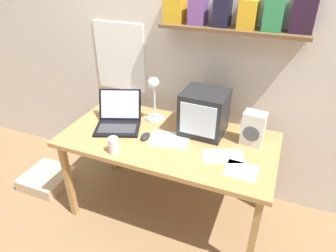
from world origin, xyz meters
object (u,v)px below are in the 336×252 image
object	(u,v)px
corner_desk	(168,145)
crt_monitor	(204,112)
loose_paper_near_laptop	(223,156)
open_notebook	(169,140)
space_heater	(253,129)
printed_handout	(118,109)
floor_cushion	(47,178)
juice_glass	(114,146)
desk_lamp	(154,95)
laptop	(119,118)
computer_mouse	(145,136)
loose_paper_near_monitor	(241,171)

from	to	relation	value
corner_desk	crt_monitor	bearing A→B (deg)	40.13
loose_paper_near_laptop	open_notebook	xyz separation A→B (m)	(-0.41, 0.05, -0.00)
crt_monitor	space_heater	distance (m)	0.37
open_notebook	printed_handout	xyz separation A→B (m)	(-0.59, 0.27, 0.00)
crt_monitor	floor_cushion	bearing A→B (deg)	-166.68
loose_paper_near_laptop	floor_cushion	xyz separation A→B (m)	(-1.63, -0.04, -0.69)
juice_glass	open_notebook	world-z (taller)	juice_glass
crt_monitor	desk_lamp	xyz separation A→B (m)	(-0.40, 0.01, 0.07)
laptop	space_heater	xyz separation A→B (m)	(1.00, 0.12, 0.06)
corner_desk	laptop	size ratio (longest dim) A/B	3.55
laptop	space_heater	distance (m)	1.01
crt_monitor	loose_paper_near_laptop	world-z (taller)	crt_monitor
corner_desk	floor_cushion	size ratio (longest dim) A/B	3.89
corner_desk	crt_monitor	size ratio (longest dim) A/B	4.74
laptop	computer_mouse	distance (m)	0.30
space_heater	loose_paper_near_laptop	size ratio (longest dim) A/B	0.78
crt_monitor	space_heater	size ratio (longest dim) A/B	1.34
crt_monitor	space_heater	xyz separation A→B (m)	(0.36, -0.02, -0.04)
laptop	loose_paper_near_laptop	distance (m)	0.87
corner_desk	juice_glass	bearing A→B (deg)	-131.36
corner_desk	computer_mouse	xyz separation A→B (m)	(-0.15, -0.07, 0.08)
corner_desk	floor_cushion	distance (m)	1.36
corner_desk	desk_lamp	size ratio (longest dim) A/B	4.07
open_notebook	space_heater	bearing A→B (deg)	17.68
printed_handout	floor_cushion	world-z (taller)	printed_handout
space_heater	open_notebook	size ratio (longest dim) A/B	0.77
crt_monitor	laptop	xyz separation A→B (m)	(-0.64, -0.15, -0.10)
loose_paper_near_laptop	laptop	bearing A→B (deg)	173.07
juice_glass	loose_paper_near_monitor	distance (m)	0.85
loose_paper_near_monitor	crt_monitor	bearing A→B (deg)	134.79
desk_lamp	space_heater	xyz separation A→B (m)	(0.77, -0.03, -0.11)
corner_desk	printed_handout	world-z (taller)	printed_handout
space_heater	loose_paper_near_laptop	bearing A→B (deg)	-117.13
laptop	juice_glass	distance (m)	0.38
laptop	floor_cushion	distance (m)	1.08
loose_paper_near_monitor	floor_cushion	distance (m)	1.90
floor_cushion	computer_mouse	bearing A→B (deg)	2.57
crt_monitor	open_notebook	bearing A→B (deg)	-132.13
crt_monitor	juice_glass	distance (m)	0.69
laptop	open_notebook	size ratio (longest dim) A/B	1.38
desk_lamp	printed_handout	xyz separation A→B (m)	(-0.37, 0.06, -0.23)
juice_glass	floor_cushion	world-z (taller)	juice_glass
space_heater	loose_paper_near_monitor	size ratio (longest dim) A/B	1.17
floor_cushion	juice_glass	bearing A→B (deg)	-11.72
loose_paper_near_laptop	space_heater	bearing A→B (deg)	57.26
corner_desk	crt_monitor	world-z (taller)	crt_monitor
crt_monitor	juice_glass	size ratio (longest dim) A/B	2.89
desk_lamp	loose_paper_near_monitor	world-z (taller)	desk_lamp
desk_lamp	space_heater	bearing A→B (deg)	-23.03
corner_desk	crt_monitor	distance (m)	0.36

